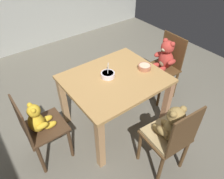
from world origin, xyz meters
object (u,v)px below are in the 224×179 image
(teddy_chair_near_left, at_px, (39,124))
(porridge_bowl_terracotta_near_right, at_px, (145,67))
(dining_table, at_px, (115,87))
(teddy_chair_near_right, at_px, (165,60))
(teddy_chair_near_front, at_px, (171,131))
(porridge_bowl_white_center, at_px, (108,75))

(teddy_chair_near_left, relative_size, porridge_bowl_terracotta_near_right, 5.77)
(dining_table, distance_m, teddy_chair_near_right, 0.88)
(teddy_chair_near_right, relative_size, porridge_bowl_terracotta_near_right, 6.04)
(dining_table, distance_m, teddy_chair_near_front, 0.79)
(porridge_bowl_terracotta_near_right, bearing_deg, teddy_chair_near_front, -115.57)
(teddy_chair_near_front, bearing_deg, porridge_bowl_terracotta_near_right, -20.96)
(teddy_chair_near_left, distance_m, porridge_bowl_white_center, 0.86)
(teddy_chair_near_right, relative_size, porridge_bowl_white_center, 5.87)
(teddy_chair_near_left, height_order, teddy_chair_near_right, teddy_chair_near_right)
(porridge_bowl_white_center, bearing_deg, teddy_chair_near_front, -84.82)
(teddy_chair_near_left, relative_size, porridge_bowl_white_center, 5.61)
(teddy_chair_near_right, xyz_separation_m, porridge_bowl_white_center, (-0.93, 0.01, 0.16))
(teddy_chair_near_front, distance_m, porridge_bowl_terracotta_near_right, 0.82)
(teddy_chair_near_right, distance_m, porridge_bowl_white_center, 0.94)
(teddy_chair_near_right, xyz_separation_m, porridge_bowl_terracotta_near_right, (-0.51, -0.12, 0.15))
(porridge_bowl_white_center, bearing_deg, dining_table, -52.19)
(teddy_chair_near_left, relative_size, teddy_chair_near_front, 0.95)
(teddy_chair_near_front, height_order, porridge_bowl_terracotta_near_right, teddy_chair_near_front)
(teddy_chair_near_left, bearing_deg, porridge_bowl_white_center, 1.02)
(dining_table, xyz_separation_m, porridge_bowl_white_center, (-0.05, 0.06, 0.15))
(porridge_bowl_white_center, bearing_deg, teddy_chair_near_right, -0.73)
(teddy_chair_near_left, xyz_separation_m, porridge_bowl_white_center, (0.84, 0.02, 0.21))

